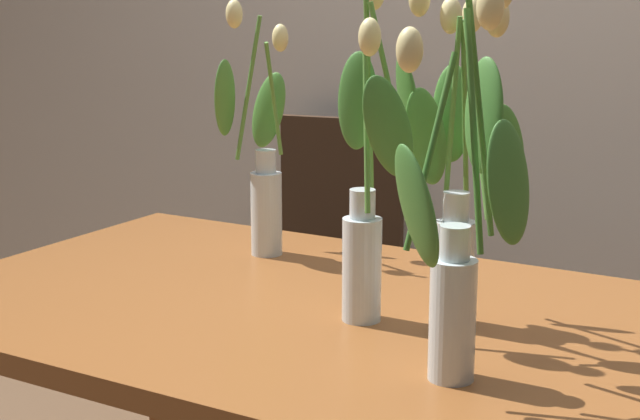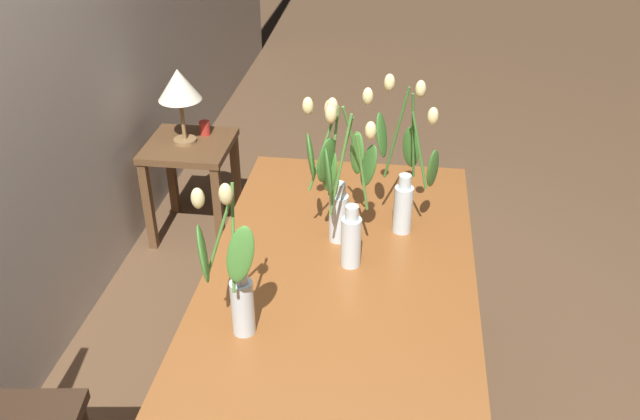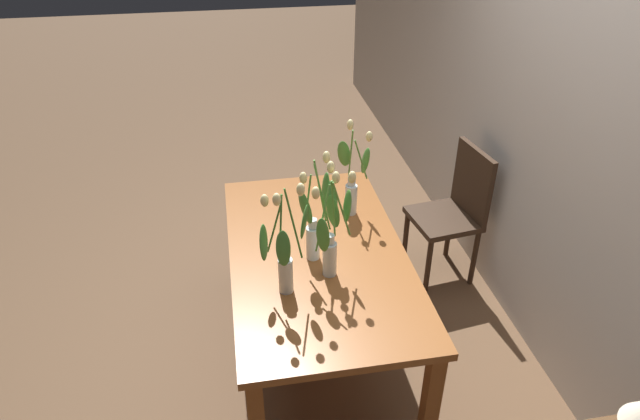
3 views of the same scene
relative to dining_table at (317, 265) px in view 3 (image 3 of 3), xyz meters
name	(u,v)px [view 3 (image 3 of 3)]	position (x,y,z in m)	size (l,w,h in m)	color
ground_plane	(318,353)	(0.00, 0.00, -0.65)	(18.00, 18.00, 0.00)	brown
room_wall_rear	(575,124)	(0.00, 1.29, 0.70)	(9.00, 0.10, 2.70)	beige
dining_table	(317,265)	(0.00, 0.00, 0.00)	(1.60, 0.90, 0.74)	brown
tulip_vase_0	(332,238)	(0.19, 0.04, 0.30)	(0.25, 0.22, 0.55)	silver
tulip_vase_1	(316,221)	(0.06, -0.01, 0.32)	(0.20, 0.22, 0.58)	silver
tulip_vase_2	(353,183)	(-0.35, 0.26, 0.27)	(0.14, 0.19, 0.54)	silver
tulip_vase_3	(285,255)	(0.29, -0.20, 0.30)	(0.20, 0.24, 0.59)	silver
dining_chair	(455,207)	(-0.60, 1.02, -0.12)	(0.45, 0.45, 0.93)	#382619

